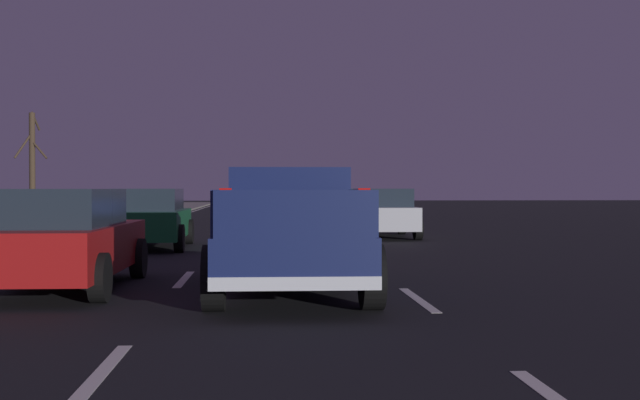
% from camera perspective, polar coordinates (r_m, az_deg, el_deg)
% --- Properties ---
extents(ground, '(144.00, 144.00, 0.00)m').
position_cam_1_polar(ground, '(28.59, -3.27, -2.26)').
color(ground, black).
extents(sidewalk_shoulder, '(108.00, 4.00, 0.12)m').
position_cam_1_polar(sidewalk_shoulder, '(29.44, -17.94, -2.09)').
color(sidewalk_shoulder, gray).
rests_on(sidewalk_shoulder, ground).
extents(lane_markings, '(108.00, 7.04, 0.01)m').
position_cam_1_polar(lane_markings, '(31.76, -8.93, -1.95)').
color(lane_markings, silver).
rests_on(lane_markings, ground).
extents(pickup_truck, '(5.44, 2.32, 1.87)m').
position_cam_1_polar(pickup_truck, '(12.09, -2.20, -2.18)').
color(pickup_truck, '#141E4C').
rests_on(pickup_truck, ground).
extents(sedan_green, '(4.43, 2.06, 1.54)m').
position_cam_1_polar(sedan_green, '(20.88, -12.24, -1.27)').
color(sedan_green, '#14592D').
rests_on(sedan_green, ground).
extents(sedan_silver, '(4.42, 2.05, 1.54)m').
position_cam_1_polar(sedan_silver, '(25.07, 4.47, -0.90)').
color(sedan_silver, '#B2B5BA').
rests_on(sedan_silver, ground).
extents(sedan_red, '(4.43, 2.06, 1.54)m').
position_cam_1_polar(sedan_red, '(12.67, -18.22, -2.65)').
color(sedan_red, maroon).
rests_on(sedan_red, ground).
extents(sedan_blue, '(4.41, 2.04, 1.54)m').
position_cam_1_polar(sedan_blue, '(40.76, 1.73, -0.23)').
color(sedan_blue, navy).
rests_on(sedan_blue, ground).
extents(bare_tree_far, '(1.24, 1.53, 5.17)m').
position_cam_1_polar(bare_tree_far, '(39.54, -20.07, 2.41)').
color(bare_tree_far, '#423323').
rests_on(bare_tree_far, ground).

